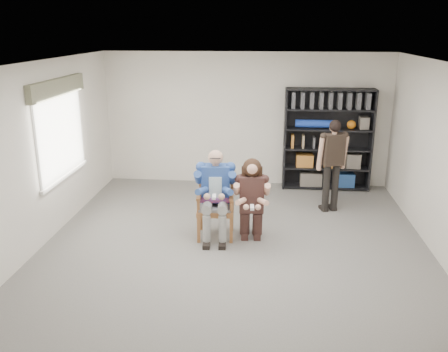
# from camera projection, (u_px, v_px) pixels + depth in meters

# --- Properties ---
(room_shell) EXTENTS (6.00, 7.00, 2.80)m
(room_shell) POSITION_uv_depth(u_px,v_px,m) (234.00, 166.00, 6.71)
(room_shell) COLOR silver
(room_shell) RESTS_ON ground
(floor) EXTENTS (6.00, 7.00, 0.01)m
(floor) POSITION_uv_depth(u_px,v_px,m) (233.00, 255.00, 7.13)
(floor) COLOR slate
(floor) RESTS_ON ground
(window_left) EXTENTS (0.16, 2.00, 1.75)m
(window_left) POSITION_uv_depth(u_px,v_px,m) (61.00, 131.00, 7.85)
(window_left) COLOR silver
(window_left) RESTS_ON room_shell
(armchair) EXTENTS (0.68, 0.66, 1.12)m
(armchair) POSITION_uv_depth(u_px,v_px,m) (216.00, 204.00, 7.60)
(armchair) COLOR olive
(armchair) RESTS_ON floor
(seated_man) EXTENTS (0.67, 0.91, 1.45)m
(seated_man) POSITION_uv_depth(u_px,v_px,m) (216.00, 194.00, 7.55)
(seated_man) COLOR #2B4A8D
(seated_man) RESTS_ON floor
(kneeling_woman) EXTENTS (0.61, 0.93, 1.33)m
(kneeling_woman) POSITION_uv_depth(u_px,v_px,m) (252.00, 202.00, 7.41)
(kneeling_woman) COLOR #35201D
(kneeling_woman) RESTS_ON floor
(bookshelf) EXTENTS (1.80, 0.38, 2.10)m
(bookshelf) POSITION_uv_depth(u_px,v_px,m) (328.00, 140.00, 9.78)
(bookshelf) COLOR black
(bookshelf) RESTS_ON floor
(standing_man) EXTENTS (0.60, 0.45, 1.71)m
(standing_man) POSITION_uv_depth(u_px,v_px,m) (332.00, 167.00, 8.59)
(standing_man) COLOR black
(standing_man) RESTS_ON floor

